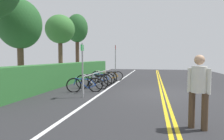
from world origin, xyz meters
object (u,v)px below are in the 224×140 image
Objects in this scene: sign_post_near at (82,65)px; pedestrian at (199,87)px; bicycle_4 at (104,77)px; tree_extra at (77,29)px; bicycle_1 at (92,82)px; bicycle_5 at (110,76)px; bike_rack at (100,75)px; tree_far_right at (60,30)px; sign_post_far at (115,59)px; bicycle_2 at (97,80)px; bicycle_0 at (85,85)px; tree_mid at (20,25)px; bicycle_3 at (101,79)px.

pedestrian is at bearing -126.25° from sign_post_near.
bicycle_4 is 7.96m from tree_extra.
bicycle_5 is (3.49, -0.19, -0.02)m from bicycle_1.
sign_post_near reaches higher than bicycle_1.
bike_rack is 5.27m from tree_far_right.
bicycle_4 is at bearing 4.08° from bike_rack.
bicycle_5 is 4.95m from tree_far_right.
sign_post_far is (2.43, -0.29, 1.14)m from bicycle_4.
bicycle_2 is 3.26m from sign_post_near.
bicycle_0 is at bearing 178.70° from bicycle_1.
sign_post_far is 6.05m from tree_extra.
tree_far_right is (0.18, 3.74, 3.24)m from bicycle_5.
bicycle_0 reaches higher than bicycle_5.
sign_post_near is (2.72, 3.71, 0.35)m from pedestrian.
bicycle_1 is 1.08× the size of pedestrian.
bicycle_1 reaches higher than bicycle_0.
bicycle_1 is 4.84m from tree_mid.
sign_post_near is at bearing -146.60° from tree_far_right.
bicycle_1 is at bearing 176.83° from bicycle_5.
sign_post_far is 0.44× the size of tree_extra.
bicycle_2 is 0.94× the size of bicycle_4.
bike_rack is at bearing 4.26° from sign_post_near.
bicycle_0 is 6.08m from sign_post_far.
bicycle_5 is at bearing 177.17° from sign_post_far.
bicycle_2 is 1.03× the size of bicycle_3.
tree_mid is 0.81× the size of tree_extra.
bike_rack is at bearing -2.37° from bicycle_0.
bicycle_3 is at bearing 175.75° from sign_post_far.
sign_post_far is (4.09, -0.27, 1.16)m from bicycle_2.
sign_post_far reaches higher than bicycle_2.
tree_extra is at bearing 53.43° from sign_post_far.
tree_far_right reaches higher than bicycle_5.
sign_post_far is 0.54× the size of tree_far_right.
tree_mid is at bearing 107.86° from bicycle_2.
sign_post_far is at bearing -3.03° from bike_rack.
sign_post_near is at bearing -179.49° from sign_post_far.
bicycle_0 is 1.87m from bicycle_2.
bicycle_1 is at bearing -153.63° from tree_extra.
pedestrian reaches higher than bicycle_0.
tree_mid reaches higher than bicycle_2.
bicycle_5 is 1.03× the size of pedestrian.
tree_far_right is 0.82× the size of tree_extra.
bike_rack is at bearing -11.07° from bicycle_2.
bicycle_0 is (-2.26, 0.09, -0.25)m from bike_rack.
sign_post_far is 0.54× the size of tree_mid.
tree_far_right reaches higher than sign_post_far.
pedestrian is 10.61m from sign_post_far.
tree_mid is at bearing 127.21° from bicycle_4.
pedestrian is at bearing -145.14° from bicycle_2.
bicycle_2 is 0.30× the size of tree_extra.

